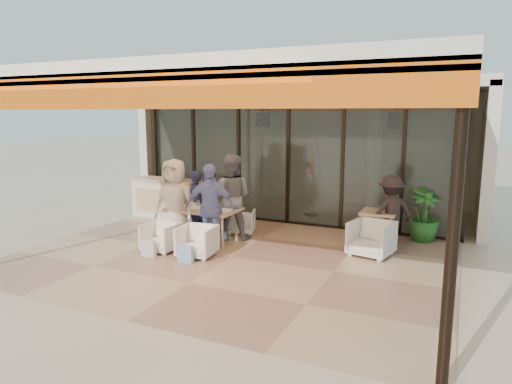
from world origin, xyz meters
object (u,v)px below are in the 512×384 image
chair_near_left (161,236)px  chair_far_right (241,221)px  host_counter (167,198)px  diner_navy (198,203)px  chair_near_right (197,240)px  side_chair (371,237)px  standing_woman (391,212)px  diner_periwinkle (210,208)px  potted_palm (424,215)px  dining_table (203,211)px  diner_grey (231,197)px  side_table (379,216)px  chair_far_left (210,216)px  diner_cream (175,203)px

chair_near_left → chair_far_right: bearing=66.8°
host_counter → diner_navy: (1.67, -1.12, 0.21)m
diner_navy → chair_near_right: bearing=142.6°
side_chair → standing_woman: bearing=84.1°
chair_near_right → diner_periwinkle: 0.74m
diner_navy → potted_palm: 4.94m
dining_table → diner_grey: (0.43, 0.44, 0.25)m
dining_table → diner_grey: size_ratio=0.80×
chair_near_right → chair_near_left: bearing=174.2°
dining_table → chair_near_right: bearing=-65.9°
side_table → standing_woman: bearing=-2.1°
chair_near_right → diner_navy: size_ratio=0.46×
dining_table → diner_grey: 0.67m
chair_far_left → diner_grey: (0.84, -0.50, 0.62)m
diner_grey → diner_periwinkle: 0.90m
chair_near_right → standing_woman: standing_woman is taller
diner_cream → side_table: bearing=21.4°
diner_cream → diner_periwinkle: diner_cream is taller
chair_far_right → standing_woman: bearing=166.5°
host_counter → standing_woman: bearing=-3.4°
chair_near_left → chair_near_right: (0.84, 0.00, 0.02)m
chair_far_left → diner_cream: size_ratio=0.36×
chair_far_right → standing_woman: size_ratio=0.40×
host_counter → side_chair: 5.64m
chair_near_left → standing_woman: size_ratio=0.43×
diner_periwinkle → standing_woman: 3.68m
chair_far_right → side_chair: (3.03, -0.46, 0.08)m
chair_near_left → diner_navy: size_ratio=0.44×
host_counter → chair_near_left: host_counter is taller
dining_table → chair_far_right: dining_table is taller
chair_far_left → side_table: side_table is taller
diner_grey → diner_cream: diner_grey is taller
chair_near_right → side_chair: bearing=19.6°
dining_table → chair_far_left: 1.09m
diner_periwinkle → dining_table: bearing=121.0°
diner_grey → standing_woman: bearing=177.1°
host_counter → diner_periwinkle: diner_periwinkle is taller
chair_near_left → dining_table: bearing=67.3°
diner_navy → dining_table: bearing=154.6°
host_counter → diner_periwinkle: (2.51, -2.02, 0.35)m
chair_far_left → chair_near_left: size_ratio=0.99×
diner_navy → standing_woman: size_ratio=0.98×
dining_table → standing_woman: bearing=18.3°
chair_far_right → diner_navy: 1.07m
side_table → standing_woman: standing_woman is taller
diner_cream → side_table: 4.23m
host_counter → potted_palm: size_ratio=1.59×
diner_periwinkle → side_table: diner_periwinkle is taller
dining_table → potted_palm: bearing=24.9°
chair_near_left → diner_cream: (0.00, 0.50, 0.58)m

